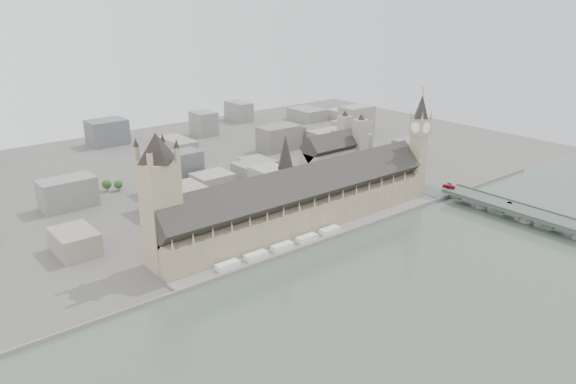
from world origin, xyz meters
TOP-DOWN VIEW (x-y plane):
  - ground at (0.00, 0.00)m, footprint 900.00×900.00m
  - river_thames at (0.00, -165.00)m, footprint 600.00×600.00m
  - embankment_wall at (0.00, -15.00)m, footprint 600.00×1.50m
  - river_terrace at (0.00, -7.50)m, footprint 270.00×15.00m
  - terrace_tents at (-40.00, -7.00)m, footprint 118.00×7.00m
  - palace_of_westminster at (0.00, 19.70)m, footprint 265.00×40.73m
  - elizabeth_tower at (138.00, 8.00)m, footprint 17.00×17.00m
  - victoria_tower at (-122.00, 26.00)m, footprint 30.00×30.00m
  - central_tower at (-10.00, 26.00)m, footprint 13.00×13.00m
  - westminster_bridge at (162.00, -87.50)m, footprint 25.00×325.00m
  - bridge_parapets at (162.00, -132.00)m, footprint 25.00×235.00m
  - westminster_abbey at (110.92, 95.00)m, footprint 68.00×36.00m
  - city_skyline_inland at (0.00, 245.00)m, footprint 720.00×360.00m
  - park_trees at (-10.00, 60.00)m, footprint 110.00×30.00m
  - red_bus_north at (158.38, -15.74)m, footprint 7.33×11.88m
  - car_silver at (166.96, -74.89)m, footprint 2.71×4.42m
  - car_approach at (168.99, -9.54)m, footprint 3.31×5.85m

SIDE VIEW (x-z plane):
  - ground at x=0.00m, z-range 0.00..0.00m
  - river_thames at x=0.00m, z-range 0.00..0.00m
  - river_terrace at x=0.00m, z-range 0.00..2.00m
  - embankment_wall at x=0.00m, z-range 0.00..3.00m
  - terrace_tents at x=-40.00m, z-range 2.00..6.00m
  - westminster_bridge at x=162.00m, z-range 0.00..10.25m
  - park_trees at x=-10.00m, z-range 0.00..15.00m
  - bridge_parapets at x=162.00m, z-range 10.25..11.40m
  - car_silver at x=166.96m, z-range 10.25..11.62m
  - car_approach at x=168.99m, z-range 10.25..11.85m
  - red_bus_north at x=158.38m, z-range 10.25..13.53m
  - city_skyline_inland at x=0.00m, z-range 0.00..38.00m
  - palace_of_westminster at x=0.00m, z-range -5.02..50.43m
  - westminster_abbey at x=110.92m, z-range -6.92..57.08m
  - victoria_tower at x=-122.00m, z-range 5.20..105.20m
  - central_tower at x=-10.00m, z-range 33.92..81.92m
  - elizabeth_tower at x=138.00m, z-range 4.34..111.84m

